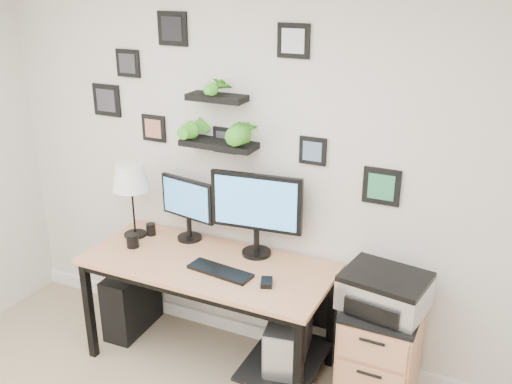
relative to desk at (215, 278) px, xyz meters
The scene contains 14 objects.
room 0.69m from the desk, 56.16° to the left, with size 4.00×4.00×4.00m.
desk is the anchor object (origin of this frame).
monitor_left 0.53m from the desk, 147.36° to the left, with size 0.43×0.20×0.44m.
monitor_right 0.53m from the desk, 43.26° to the left, with size 0.60×0.21×0.56m.
keyboard 0.21m from the desk, 48.84° to the right, with size 0.42×0.13×0.02m, color black.
mouse 0.46m from the desk, 17.16° to the right, with size 0.07×0.10×0.03m, color black.
table_lamp 0.88m from the desk, behind, with size 0.26×0.26×0.52m.
mug 0.62m from the desk, behind, with size 0.08×0.08×0.09m, color black.
pen_cup 0.63m from the desk, 166.11° to the left, with size 0.07×0.07×0.08m, color black.
pc_tower_black 0.83m from the desk, behind, with size 0.21×0.47×0.47m, color black.
pc_tower_grey 0.65m from the desk, ahead, with size 0.30×0.53×0.49m.
file_cabinet 1.13m from the desk, ahead, with size 0.43×0.53×0.67m.
printer 1.09m from the desk, ahead, with size 0.51×0.43×0.21m.
wall_decor 1.06m from the desk, 109.30° to the left, with size 2.19×0.18×1.05m.
Camera 1 is at (1.41, -1.14, 2.48)m, focal length 40.00 mm.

